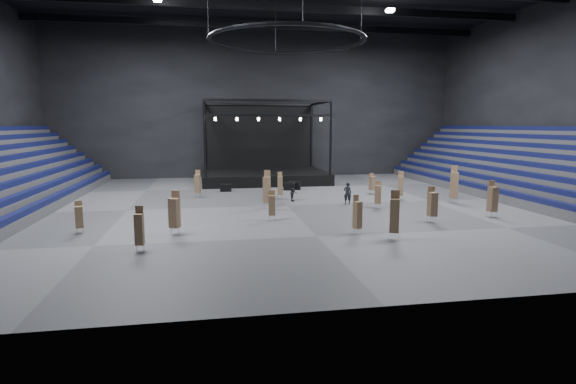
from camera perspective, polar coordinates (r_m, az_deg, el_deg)
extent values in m
plane|color=#555557|center=(36.78, -0.14, -1.69)|extent=(50.00, 50.00, 0.00)
cube|color=black|center=(57.05, -3.78, 11.01)|extent=(50.00, 0.20, 18.00)
cube|color=black|center=(16.09, 13.23, 17.12)|extent=(50.00, 0.20, 18.00)
cube|color=black|center=(47.41, 31.74, 10.27)|extent=(0.20, 42.00, 18.00)
cube|color=#4A4A4C|center=(39.29, -32.62, -1.84)|extent=(7.20, 40.00, 0.75)
cube|color=#0C1138|center=(38.04, -28.13, -0.92)|extent=(0.59, 40.00, 0.40)
cube|color=#0C1138|center=(38.24, -29.49, 0.17)|extent=(0.59, 40.00, 0.40)
cube|color=#0C1138|center=(38.46, -30.83, 1.24)|extent=(0.59, 40.00, 0.40)
cube|color=#0C1138|center=(38.72, -32.16, 2.29)|extent=(0.59, 40.00, 0.40)
cube|color=#4A4A4C|center=(45.48, 27.49, -0.21)|extent=(7.20, 40.00, 0.75)
cube|color=#0C1138|center=(43.49, 24.10, 0.42)|extent=(0.59, 40.00, 0.40)
cube|color=#4A4A4C|center=(45.70, 27.98, 0.27)|extent=(6.30, 40.00, 1.50)
cube|color=#0C1138|center=(43.91, 25.14, 1.41)|extent=(0.59, 40.00, 0.40)
cube|color=#4A4A4C|center=(45.93, 28.45, 0.75)|extent=(5.40, 40.00, 2.25)
cube|color=#0C1138|center=(44.35, 26.15, 2.39)|extent=(0.59, 40.00, 0.40)
cube|color=#4A4A4C|center=(46.17, 28.92, 1.22)|extent=(4.50, 40.00, 3.00)
cube|color=#0C1138|center=(44.83, 27.15, 3.34)|extent=(0.59, 40.00, 0.40)
cube|color=#4A4A4C|center=(46.41, 29.39, 1.68)|extent=(3.60, 40.00, 3.75)
cube|color=#0C1138|center=(45.32, 28.12, 4.27)|extent=(0.59, 40.00, 0.40)
cube|color=#4A4A4C|center=(46.66, 29.85, 2.14)|extent=(2.70, 40.00, 4.50)
cube|color=#0C1138|center=(45.85, 29.08, 5.18)|extent=(0.59, 40.00, 0.40)
cube|color=#4A4A4C|center=(46.92, 30.31, 2.60)|extent=(1.80, 40.00, 5.25)
cube|color=#0C1138|center=(46.39, 30.02, 6.07)|extent=(0.59, 40.00, 0.40)
cube|color=#4A4A4C|center=(47.18, 30.76, 3.05)|extent=(0.90, 40.00, 6.00)
cube|color=#0C1138|center=(46.96, 30.94, 6.94)|extent=(0.59, 40.00, 0.40)
cube|color=black|center=(51.88, -3.04, 1.97)|extent=(14.00, 10.00, 1.20)
cube|color=black|center=(56.32, -3.67, 7.18)|extent=(13.30, 0.30, 8.00)
cylinder|color=black|center=(46.59, -10.53, 6.64)|extent=(0.24, 0.24, 7.80)
cylinder|color=black|center=(55.79, -10.44, 6.94)|extent=(0.24, 0.24, 7.80)
cylinder|color=black|center=(48.30, 5.44, 6.81)|extent=(0.24, 0.24, 7.80)
cylinder|color=black|center=(57.22, 2.99, 7.10)|extent=(0.24, 0.24, 7.80)
cube|color=black|center=(47.04, -2.44, 11.55)|extent=(13.40, 0.25, 0.25)
cube|color=black|center=(56.16, -3.68, 11.05)|extent=(13.40, 0.25, 0.25)
cube|color=black|center=(46.98, -2.42, 9.72)|extent=(13.40, 0.20, 0.20)
cylinder|color=white|center=(46.58, -9.23, 9.14)|extent=(0.24, 0.24, 0.35)
cylinder|color=white|center=(46.66, -6.49, 9.19)|extent=(0.24, 0.24, 0.35)
cylinder|color=white|center=(46.84, -3.77, 9.22)|extent=(0.24, 0.24, 0.35)
cylinder|color=white|center=(47.13, -1.08, 9.24)|extent=(0.24, 0.24, 0.35)
cylinder|color=white|center=(47.52, 1.58, 9.23)|extent=(0.24, 0.24, 0.35)
cylinder|color=white|center=(48.00, 4.19, 9.20)|extent=(0.24, 0.24, 0.35)
torus|color=black|center=(36.76, -0.14, 18.67)|extent=(12.30, 12.30, 0.30)
cylinder|color=black|center=(38.72, 9.32, 21.82)|extent=(0.04, 0.04, 5.00)
cylinder|color=black|center=(43.06, -1.59, 20.56)|extent=(0.04, 0.04, 5.00)
cylinder|color=black|center=(36.78, -10.17, 22.53)|extent=(0.04, 0.04, 5.00)
cube|color=black|center=(44.40, -1.80, 22.44)|extent=(49.00, 0.35, 0.70)
cube|color=black|center=(52.14, -3.12, 20.34)|extent=(49.00, 0.35, 0.70)
cube|color=white|center=(41.11, -16.24, 22.40)|extent=(0.60, 0.60, 0.25)
cube|color=white|center=(43.99, 12.82, 21.57)|extent=(0.60, 0.60, 0.25)
cube|color=black|center=(44.70, -7.92, 0.54)|extent=(1.11, 0.58, 0.73)
cube|color=black|center=(45.17, 0.18, 0.73)|extent=(1.28, 0.87, 0.78)
cube|color=black|center=(45.58, 0.81, 0.83)|extent=(1.37, 0.97, 0.83)
cylinder|color=silver|center=(39.63, -1.22, -0.68)|extent=(0.03, 0.03, 0.36)
cylinder|color=silver|center=(39.97, -1.30, -0.60)|extent=(0.03, 0.03, 0.36)
cylinder|color=silver|center=(39.68, -0.73, -0.67)|extent=(0.03, 0.03, 0.36)
cylinder|color=silver|center=(40.02, -0.81, -0.59)|extent=(0.03, 0.03, 0.36)
cube|color=#9A7555|center=(39.68, -1.02, 0.80)|extent=(0.48, 0.48, 1.65)
cube|color=#9A7555|center=(39.76, -1.03, 1.94)|extent=(0.42, 0.10, 0.91)
cylinder|color=silver|center=(27.65, -14.62, -4.94)|extent=(0.03, 0.03, 0.45)
cylinder|color=silver|center=(28.06, -14.55, -4.74)|extent=(0.03, 0.03, 0.45)
cylinder|color=silver|center=(27.62, -13.74, -4.92)|extent=(0.03, 0.03, 0.45)
cylinder|color=silver|center=(28.03, -13.68, -4.72)|extent=(0.03, 0.03, 0.45)
cube|color=#9A7555|center=(27.61, -14.23, -2.59)|extent=(0.71, 0.71, 1.77)
cube|color=#9A7555|center=(27.66, -14.07, -0.82)|extent=(0.50, 0.27, 0.97)
cylinder|color=silver|center=(41.47, -11.65, -0.42)|extent=(0.03, 0.03, 0.40)
cylinder|color=silver|center=(41.85, -11.64, -0.34)|extent=(0.03, 0.03, 0.40)
cylinder|color=silver|center=(41.46, -11.13, -0.40)|extent=(0.03, 0.03, 0.40)
cylinder|color=silver|center=(41.84, -11.12, -0.32)|extent=(0.03, 0.03, 0.40)
cube|color=#9A7555|center=(41.51, -11.42, 1.04)|extent=(0.59, 0.59, 1.67)
cube|color=#9A7555|center=(41.61, -11.38, 2.15)|extent=(0.46, 0.18, 0.92)
cylinder|color=silver|center=(27.31, 8.55, -5.03)|extent=(0.03, 0.03, 0.35)
cylinder|color=silver|center=(27.61, 8.33, -4.87)|extent=(0.03, 0.03, 0.35)
cylinder|color=silver|center=(27.41, 9.20, -4.99)|extent=(0.03, 0.03, 0.35)
cylinder|color=silver|center=(27.71, 8.98, -4.84)|extent=(0.03, 0.03, 0.35)
cube|color=#9A7555|center=(27.30, 8.81, -2.91)|extent=(0.55, 0.55, 1.64)
cube|color=#9A7555|center=(27.28, 8.61, -1.27)|extent=(0.39, 0.20, 0.90)
cylinder|color=silver|center=(24.66, -18.70, -6.87)|extent=(0.03, 0.03, 0.35)
cylinder|color=silver|center=(24.98, -18.58, -6.67)|extent=(0.03, 0.03, 0.35)
cylinder|color=silver|center=(24.61, -17.92, -6.87)|extent=(0.03, 0.03, 0.35)
cylinder|color=silver|center=(24.93, -17.82, -6.67)|extent=(0.03, 0.03, 0.35)
cube|color=#9A7555|center=(24.55, -18.36, -4.52)|extent=(0.46, 0.46, 1.64)
cube|color=#9A7555|center=(24.56, -18.35, -2.68)|extent=(0.41, 0.10, 0.90)
cylinder|color=silver|center=(34.75, 24.34, -2.69)|extent=(0.03, 0.03, 0.45)
cylinder|color=silver|center=(35.10, 23.95, -2.56)|extent=(0.03, 0.03, 0.45)
cylinder|color=silver|center=(34.99, 24.92, -2.65)|extent=(0.03, 0.03, 0.45)
cylinder|color=silver|center=(35.33, 24.53, -2.53)|extent=(0.03, 0.03, 0.45)
cube|color=#9A7555|center=(34.86, 24.55, -0.83)|extent=(0.60, 0.60, 1.76)
cube|color=#9A7555|center=(34.91, 24.39, 0.58)|extent=(0.52, 0.13, 0.97)
cylinder|color=silver|center=(26.31, 13.05, -5.58)|extent=(0.03, 0.03, 0.44)
cylinder|color=silver|center=(26.68, 12.70, -5.37)|extent=(0.03, 0.03, 0.44)
cylinder|color=silver|center=(26.47, 13.88, -5.52)|extent=(0.03, 0.03, 0.44)
cylinder|color=silver|center=(26.84, 13.52, -5.32)|extent=(0.03, 0.03, 0.44)
cube|color=#9A7555|center=(26.32, 13.37, -2.94)|extent=(0.69, 0.69, 1.93)
cube|color=#9A7555|center=(26.37, 13.44, -0.89)|extent=(0.49, 0.26, 1.06)
cylinder|color=silver|center=(30.75, -2.35, -3.37)|extent=(0.03, 0.03, 0.38)
cylinder|color=silver|center=(31.11, -2.44, -3.23)|extent=(0.03, 0.03, 0.38)
cylinder|color=silver|center=(30.80, -1.67, -3.35)|extent=(0.03, 0.03, 0.38)
cylinder|color=silver|center=(31.16, -1.77, -3.21)|extent=(0.03, 0.03, 0.38)
cube|color=#9A7555|center=(30.79, -2.07, -1.69)|extent=(0.51, 0.51, 1.37)
cube|color=#9A7555|center=(30.87, -2.08, -0.47)|extent=(0.44, 0.11, 0.75)
cylinder|color=silver|center=(31.61, 17.62, -3.39)|extent=(0.03, 0.03, 0.44)
cylinder|color=silver|center=(31.97, 17.28, -3.24)|extent=(0.03, 0.03, 0.44)
cylinder|color=silver|center=(31.81, 18.29, -3.35)|extent=(0.03, 0.03, 0.44)
cylinder|color=silver|center=(32.16, 17.94, -3.21)|extent=(0.03, 0.03, 0.44)
cube|color=#9A7555|center=(31.70, 17.87, -1.49)|extent=(0.56, 0.56, 1.60)
cube|color=#9A7555|center=(31.77, 17.72, -0.09)|extent=(0.51, 0.10, 0.88)
cylinder|color=silver|center=(39.74, 20.12, -1.11)|extent=(0.03, 0.03, 0.46)
cylinder|color=silver|center=(40.11, 19.81, -1.01)|extent=(0.03, 0.03, 0.46)
cylinder|color=silver|center=(39.96, 20.67, -1.09)|extent=(0.03, 0.03, 0.46)
cylinder|color=silver|center=(40.33, 20.35, -0.99)|extent=(0.03, 0.03, 0.46)
cube|color=#9A7555|center=(39.85, 20.34, 0.82)|extent=(0.69, 0.69, 2.18)
cube|color=#9A7555|center=(39.95, 20.34, 2.35)|extent=(0.53, 0.22, 1.20)
cylinder|color=silver|center=(29.94, -25.30, -4.55)|extent=(0.03, 0.03, 0.37)
cylinder|color=silver|center=(30.26, -25.13, -4.40)|extent=(0.03, 0.03, 0.37)
cylinder|color=silver|center=(29.85, -24.66, -4.54)|extent=(0.03, 0.03, 0.37)
cylinder|color=silver|center=(30.17, -24.49, -4.40)|extent=(0.03, 0.03, 0.37)
cube|color=#9A7555|center=(29.89, -25.00, -2.90)|extent=(0.52, 0.52, 1.31)
cube|color=#9A7555|center=(29.96, -25.05, -1.70)|extent=(0.42, 0.14, 0.72)
cylinder|color=silver|center=(35.31, -3.00, -1.77)|extent=(0.03, 0.03, 0.44)
cylinder|color=silver|center=(35.71, -3.08, -1.66)|extent=(0.03, 0.03, 0.44)
cylinder|color=silver|center=(35.36, -2.33, -1.75)|extent=(0.03, 0.03, 0.44)
cylinder|color=silver|center=(35.76, -2.42, -1.64)|extent=(0.03, 0.03, 0.44)
cube|color=#9A7555|center=(35.33, -2.72, 0.27)|extent=(0.67, 0.67, 2.05)
cube|color=#9A7555|center=(35.42, -2.66, 1.88)|extent=(0.49, 0.23, 1.13)
cylinder|color=silver|center=(40.39, 13.93, -0.74)|extent=(0.03, 0.03, 0.39)
cylinder|color=silver|center=(40.72, 13.72, -0.66)|extent=(0.03, 0.03, 0.39)
cylinder|color=silver|center=(40.54, 14.41, -0.72)|extent=(0.03, 0.03, 0.39)
cylinder|color=silver|center=(40.87, 14.20, -0.64)|extent=(0.03, 0.03, 0.39)
cube|color=#9A7555|center=(40.48, 14.12, 0.77)|extent=(0.62, 0.62, 1.71)
cube|color=#9A7555|center=(40.57, 14.16, 1.93)|extent=(0.43, 0.24, 0.94)
cylinder|color=silver|center=(35.83, 11.13, -1.80)|extent=(0.03, 0.03, 0.40)
cylinder|color=silver|center=(36.19, 10.92, -1.69)|extent=(0.03, 0.03, 0.40)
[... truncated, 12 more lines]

